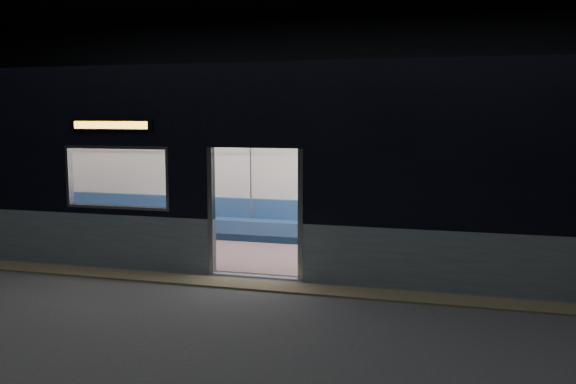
% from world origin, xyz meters
% --- Properties ---
extents(station_floor, '(24.00, 14.00, 0.01)m').
position_xyz_m(station_floor, '(0.00, 0.00, -0.01)').
color(station_floor, '#47494C').
rests_on(station_floor, ground).
extents(station_envelope, '(24.00, 14.00, 5.00)m').
position_xyz_m(station_envelope, '(0.00, 0.00, 3.66)').
color(station_envelope, black).
rests_on(station_envelope, station_floor).
extents(tactile_strip, '(22.80, 0.50, 0.03)m').
position_xyz_m(tactile_strip, '(0.00, 0.55, 0.01)').
color(tactile_strip, '#8C7F59').
rests_on(tactile_strip, station_floor).
extents(metro_car, '(18.00, 3.04, 3.35)m').
position_xyz_m(metro_car, '(-0.00, 2.54, 1.85)').
color(metro_car, '#8C9FA7').
rests_on(metro_car, station_floor).
extents(passenger, '(0.43, 0.69, 1.33)m').
position_xyz_m(passenger, '(3.20, 3.55, 0.78)').
color(passenger, black).
rests_on(passenger, metro_car).
extents(handbag, '(0.28, 0.24, 0.14)m').
position_xyz_m(handbag, '(3.21, 3.33, 0.67)').
color(handbag, black).
rests_on(handbag, passenger).
extents(transit_map, '(1.05, 0.03, 0.69)m').
position_xyz_m(transit_map, '(0.78, 3.85, 1.49)').
color(transit_map, white).
rests_on(transit_map, metro_car).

